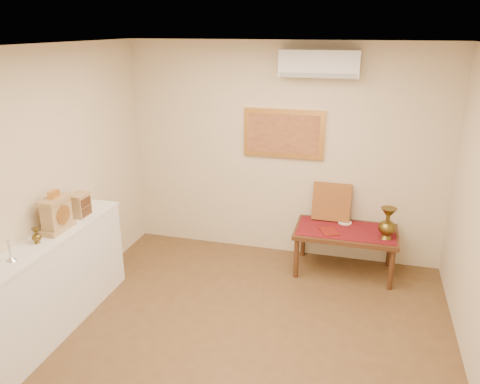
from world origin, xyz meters
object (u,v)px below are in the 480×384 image
(brass_urn_tall, at_px, (388,220))
(low_table, at_px, (346,235))
(display_ledge, at_px, (55,283))
(mantel_clock, at_px, (57,214))
(wooden_chest, at_px, (80,205))

(brass_urn_tall, xyz_separation_m, low_table, (-0.45, 0.12, -0.30))
(display_ledge, height_order, low_table, display_ledge)
(mantel_clock, bearing_deg, wooden_chest, 90.44)
(display_ledge, distance_m, low_table, 3.27)
(mantel_clock, height_order, wooden_chest, mantel_clock)
(mantel_clock, xyz_separation_m, wooden_chest, (-0.00, 0.38, -0.05))
(display_ledge, xyz_separation_m, low_table, (2.67, 1.88, -0.01))
(brass_urn_tall, distance_m, display_ledge, 3.60)
(mantel_clock, bearing_deg, display_ledge, -93.52)
(wooden_chest, bearing_deg, display_ledge, -90.73)
(brass_urn_tall, bearing_deg, wooden_chest, -158.69)
(display_ledge, xyz_separation_m, wooden_chest, (0.01, 0.54, 0.61))
(display_ledge, height_order, mantel_clock, mantel_clock)
(low_table, bearing_deg, wooden_chest, -153.34)
(brass_urn_tall, xyz_separation_m, wooden_chest, (-3.12, -1.22, 0.32))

